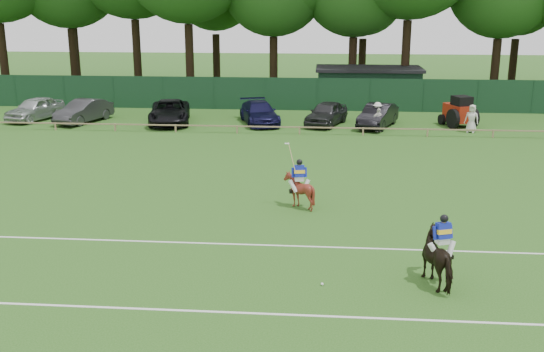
# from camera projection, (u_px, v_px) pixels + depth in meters

# --- Properties ---
(ground) EXTENTS (160.00, 160.00, 0.00)m
(ground) POSITION_uv_depth(u_px,v_px,m) (252.00, 235.00, 23.20)
(ground) COLOR #1E4C14
(ground) RESTS_ON ground
(horse_dark) EXTENTS (1.50, 2.14, 1.65)m
(horse_dark) POSITION_uv_depth(u_px,v_px,m) (441.00, 259.00, 18.95)
(horse_dark) COLOR black
(horse_dark) RESTS_ON ground
(horse_chestnut) EXTENTS (1.35, 1.47, 1.44)m
(horse_chestnut) POSITION_uv_depth(u_px,v_px,m) (299.00, 191.00, 26.05)
(horse_chestnut) COLOR maroon
(horse_chestnut) RESTS_ON ground
(sedan_silver) EXTENTS (3.23, 5.10, 1.62)m
(sedan_silver) POSITION_uv_depth(u_px,v_px,m) (35.00, 109.00, 44.93)
(sedan_silver) COLOR #B9BCBF
(sedan_silver) RESTS_ON ground
(sedan_grey) EXTENTS (3.06, 5.04, 1.57)m
(sedan_grey) POSITION_uv_depth(u_px,v_px,m) (84.00, 111.00, 44.09)
(sedan_grey) COLOR #2E2E31
(sedan_grey) RESTS_ON ground
(suv_black) EXTENTS (3.65, 6.10, 1.59)m
(suv_black) POSITION_uv_depth(u_px,v_px,m) (170.00, 112.00, 43.71)
(suv_black) COLOR black
(suv_black) RESTS_ON ground
(sedan_navy) EXTENTS (3.57, 5.58, 1.50)m
(sedan_navy) POSITION_uv_depth(u_px,v_px,m) (259.00, 113.00, 43.62)
(sedan_navy) COLOR #121136
(sedan_navy) RESTS_ON ground
(hatch_grey) EXTENTS (3.32, 5.00, 1.58)m
(hatch_grey) POSITION_uv_depth(u_px,v_px,m) (326.00, 113.00, 43.18)
(hatch_grey) COLOR #29292B
(hatch_grey) RESTS_ON ground
(estate_black) EXTENTS (3.17, 4.96, 1.54)m
(estate_black) POSITION_uv_depth(u_px,v_px,m) (378.00, 116.00, 42.44)
(estate_black) COLOR black
(estate_black) RESTS_ON ground
(spectator_left) EXTENTS (1.19, 0.78, 1.72)m
(spectator_left) POSITION_uv_depth(u_px,v_px,m) (377.00, 115.00, 42.16)
(spectator_left) COLOR silver
(spectator_left) RESTS_ON ground
(spectator_mid) EXTENTS (0.97, 0.73, 1.53)m
(spectator_mid) POSITION_uv_depth(u_px,v_px,m) (378.00, 120.00, 40.95)
(spectator_mid) COLOR silver
(spectator_mid) RESTS_ON ground
(spectator_right) EXTENTS (1.04, 0.87, 1.81)m
(spectator_right) POSITION_uv_depth(u_px,v_px,m) (472.00, 119.00, 40.69)
(spectator_right) COLOR silver
(spectator_right) RESTS_ON ground
(rider_dark) EXTENTS (0.92, 0.54, 1.41)m
(rider_dark) POSITION_uv_depth(u_px,v_px,m) (443.00, 236.00, 18.74)
(rider_dark) COLOR silver
(rider_dark) RESTS_ON ground
(rider_chestnut) EXTENTS (0.96, 0.54, 2.05)m
(rider_chestnut) POSITION_uv_depth(u_px,v_px,m) (299.00, 175.00, 25.86)
(rider_chestnut) COLOR silver
(rider_chestnut) RESTS_ON ground
(polo_ball) EXTENTS (0.09, 0.09, 0.09)m
(polo_ball) POSITION_uv_depth(u_px,v_px,m) (322.00, 284.00, 19.07)
(polo_ball) COLOR silver
(polo_ball) RESTS_ON ground
(pitch_lines) EXTENTS (60.00, 5.10, 0.01)m
(pitch_lines) POSITION_uv_depth(u_px,v_px,m) (239.00, 274.00, 19.84)
(pitch_lines) COLOR silver
(pitch_lines) RESTS_ON ground
(pitch_rail) EXTENTS (62.10, 0.10, 0.50)m
(pitch_rail) POSITION_uv_depth(u_px,v_px,m) (284.00, 127.00, 40.35)
(pitch_rail) COLOR #997F5B
(pitch_rail) RESTS_ON ground
(perimeter_fence) EXTENTS (92.08, 0.08, 2.50)m
(perimeter_fence) POSITION_uv_depth(u_px,v_px,m) (292.00, 94.00, 48.78)
(perimeter_fence) COLOR #14351E
(perimeter_fence) RESTS_ON ground
(utility_shed) EXTENTS (8.40, 4.40, 3.04)m
(utility_shed) POSITION_uv_depth(u_px,v_px,m) (368.00, 86.00, 51.10)
(utility_shed) COLOR #14331E
(utility_shed) RESTS_ON ground
(tree_row) EXTENTS (96.00, 12.00, 21.00)m
(tree_row) POSITION_uv_depth(u_px,v_px,m) (319.00, 95.00, 56.63)
(tree_row) COLOR #26561C
(tree_row) RESTS_ON ground
(tractor) EXTENTS (2.44, 2.92, 2.09)m
(tractor) POSITION_uv_depth(u_px,v_px,m) (459.00, 112.00, 42.52)
(tractor) COLOR maroon
(tractor) RESTS_ON ground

